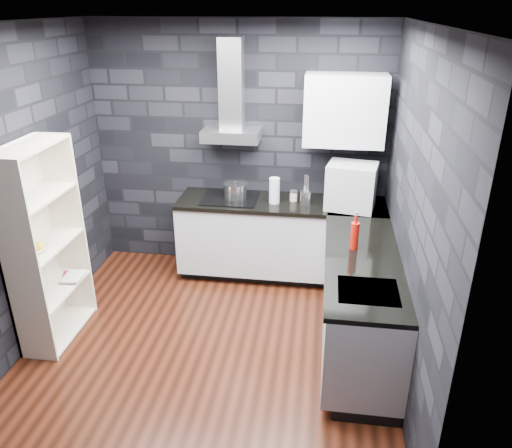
% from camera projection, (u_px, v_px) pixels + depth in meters
% --- Properties ---
extents(ground, '(3.20, 3.20, 0.00)m').
position_uv_depth(ground, '(211.00, 342.00, 4.54)').
color(ground, '#3D180D').
extents(ceiling, '(3.20, 3.20, 0.00)m').
position_uv_depth(ceiling, '(197.00, 23.00, 3.44)').
color(ceiling, white).
extents(wall_back, '(3.20, 0.05, 2.70)m').
position_uv_depth(wall_back, '(239.00, 150.00, 5.46)').
color(wall_back, black).
rests_on(wall_back, ground).
extents(wall_front, '(3.20, 0.05, 2.70)m').
position_uv_depth(wall_front, '(130.00, 322.00, 2.52)').
color(wall_front, black).
rests_on(wall_front, ground).
extents(wall_left, '(0.05, 3.20, 2.70)m').
position_uv_depth(wall_left, '(17.00, 194.00, 4.20)').
color(wall_left, black).
rests_on(wall_left, ground).
extents(wall_right, '(0.05, 3.20, 2.70)m').
position_uv_depth(wall_right, '(414.00, 215.00, 3.78)').
color(wall_right, black).
rests_on(wall_right, ground).
extents(toekick_back, '(2.18, 0.50, 0.10)m').
position_uv_depth(toekick_back, '(280.00, 269.00, 5.67)').
color(toekick_back, black).
rests_on(toekick_back, ground).
extents(toekick_right, '(0.50, 1.78, 0.10)m').
position_uv_depth(toekick_right, '(360.00, 344.00, 4.44)').
color(toekick_right, black).
rests_on(toekick_right, ground).
extents(counter_back_cab, '(2.20, 0.60, 0.76)m').
position_uv_depth(counter_back_cab, '(280.00, 237.00, 5.45)').
color(counter_back_cab, '#BABBBF').
rests_on(counter_back_cab, ground).
extents(counter_right_cab, '(0.60, 1.80, 0.76)m').
position_uv_depth(counter_right_cab, '(360.00, 302.00, 4.27)').
color(counter_right_cab, '#BABBBF').
rests_on(counter_right_cab, ground).
extents(counter_back_top, '(2.20, 0.62, 0.04)m').
position_uv_depth(counter_back_top, '(281.00, 203.00, 5.28)').
color(counter_back_top, black).
rests_on(counter_back_top, counter_back_cab).
extents(counter_right_top, '(0.62, 1.80, 0.04)m').
position_uv_depth(counter_right_top, '(363.00, 261.00, 4.11)').
color(counter_right_top, black).
rests_on(counter_right_top, counter_right_cab).
extents(counter_corner_top, '(0.62, 0.62, 0.04)m').
position_uv_depth(counter_corner_top, '(358.00, 207.00, 5.19)').
color(counter_corner_top, black).
rests_on(counter_corner_top, counter_right_cab).
extents(hood_body, '(0.60, 0.34, 0.12)m').
position_uv_depth(hood_body, '(231.00, 135.00, 5.20)').
color(hood_body, '#ACADB1').
rests_on(hood_body, wall_back).
extents(hood_chimney, '(0.24, 0.20, 0.90)m').
position_uv_depth(hood_chimney, '(231.00, 84.00, 5.06)').
color(hood_chimney, '#ACADB1').
rests_on(hood_chimney, hood_body).
extents(upper_cabinet, '(0.80, 0.35, 0.70)m').
position_uv_depth(upper_cabinet, '(345.00, 110.00, 4.93)').
color(upper_cabinet, silver).
rests_on(upper_cabinet, wall_back).
extents(cooktop, '(0.58, 0.50, 0.01)m').
position_uv_depth(cooktop, '(230.00, 198.00, 5.35)').
color(cooktop, black).
rests_on(cooktop, counter_back_top).
extents(sink_rim, '(0.44, 0.40, 0.01)m').
position_uv_depth(sink_rim, '(368.00, 291.00, 3.65)').
color(sink_rim, '#ACADB1').
rests_on(sink_rim, counter_right_top).
extents(pot, '(0.27, 0.27, 0.14)m').
position_uv_depth(pot, '(235.00, 191.00, 5.33)').
color(pot, silver).
rests_on(pot, cooktop).
extents(glass_vase, '(0.14, 0.14, 0.27)m').
position_uv_depth(glass_vase, '(274.00, 191.00, 5.19)').
color(glass_vase, silver).
rests_on(glass_vase, counter_back_top).
extents(storage_jar, '(0.08, 0.08, 0.10)m').
position_uv_depth(storage_jar, '(294.00, 196.00, 5.28)').
color(storage_jar, '#BBAD88').
rests_on(storage_jar, counter_back_top).
extents(utensil_crock, '(0.14, 0.14, 0.14)m').
position_uv_depth(utensil_crock, '(306.00, 198.00, 5.18)').
color(utensil_crock, silver).
rests_on(utensil_crock, counter_back_top).
extents(appliance_garage, '(0.54, 0.45, 0.48)m').
position_uv_depth(appliance_garage, '(351.00, 187.00, 5.03)').
color(appliance_garage, '#ACAEB3').
rests_on(appliance_garage, counter_back_top).
extents(red_bottle, '(0.08, 0.08, 0.24)m').
position_uv_depth(red_bottle, '(355.00, 236.00, 4.22)').
color(red_bottle, '#AB1209').
rests_on(red_bottle, counter_right_top).
extents(bookshelf, '(0.36, 0.81, 1.80)m').
position_uv_depth(bookshelf, '(46.00, 246.00, 4.31)').
color(bookshelf, beige).
rests_on(bookshelf, ground).
extents(fruit_bowl, '(0.24, 0.24, 0.05)m').
position_uv_depth(fruit_bowl, '(37.00, 249.00, 4.18)').
color(fruit_bowl, white).
rests_on(fruit_bowl, bookshelf).
extents(book_red, '(0.14, 0.08, 0.20)m').
position_uv_depth(book_red, '(62.00, 268.00, 4.62)').
color(book_red, maroon).
rests_on(book_red, bookshelf).
extents(book_second, '(0.17, 0.03, 0.23)m').
position_uv_depth(book_second, '(63.00, 266.00, 4.62)').
color(book_second, '#B2B2B2').
rests_on(book_second, bookshelf).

